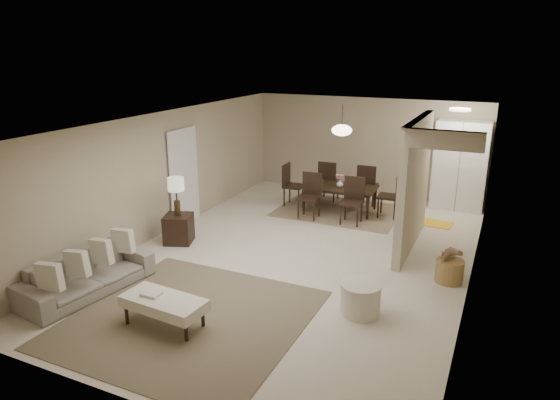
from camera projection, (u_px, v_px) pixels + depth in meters
The scene contains 22 objects.
floor at pixel (299, 254), 9.35m from camera, with size 9.00×9.00×0.00m, color beige.
ceiling at pixel (301, 121), 8.61m from camera, with size 9.00×9.00×0.00m, color white.
back_wall at pixel (367, 147), 12.88m from camera, with size 6.00×6.00×0.00m, color tan.
left_wall at pixel (164, 173), 10.18m from camera, with size 9.00×9.00×0.00m, color tan.
right_wall at pixel (477, 213), 7.78m from camera, with size 9.00×9.00×0.00m, color tan.
partition at pixel (414, 185), 9.34m from camera, with size 0.15×2.50×2.50m, color tan.
doorway at pixel (183, 178), 10.76m from camera, with size 0.04×0.90×2.04m, color black.
pantry_cabinet at pixel (460, 166), 11.69m from camera, with size 1.20×0.55×2.10m, color white.
flush_light at pixel (460, 110), 10.47m from camera, with size 0.44×0.44×0.05m, color white.
living_rug at pixel (190, 318), 7.15m from camera, with size 3.20×3.20×0.01m, color brown.
sofa at pixel (87, 274), 7.83m from camera, with size 0.82×2.09×0.61m, color gray.
ottoman_bench at pixel (164, 304), 6.87m from camera, with size 1.23×0.63×0.43m.
side_table at pixel (179, 229), 9.85m from camera, with size 0.52×0.52×0.57m, color black.
table_lamp at pixel (176, 188), 9.60m from camera, with size 0.32×0.32×0.76m.
round_pouf at pixel (360, 299), 7.22m from camera, with size 0.60×0.60×0.47m, color silver.
wicker_basket at pixel (449, 271), 8.21m from camera, with size 0.45×0.45×0.38m, color olive.
dining_rug at pixel (339, 211), 11.80m from camera, with size 2.80×2.10×0.01m, color #8E7A58.
dining_table at pixel (339, 199), 11.72m from camera, with size 1.69×0.94×0.59m, color black.
dining_chairs at pixel (340, 190), 11.65m from camera, with size 2.76×2.03×1.02m.
vase at pixel (340, 183), 11.61m from camera, with size 0.16×0.16×0.17m, color white.
yellow_mat at pixel (431, 223), 11.01m from camera, with size 0.89×0.54×0.01m, color yellow.
pendant_light at pixel (342, 130), 11.24m from camera, with size 0.46×0.46×0.71m.
Camera 1 is at (3.30, -7.98, 3.74)m, focal length 32.00 mm.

